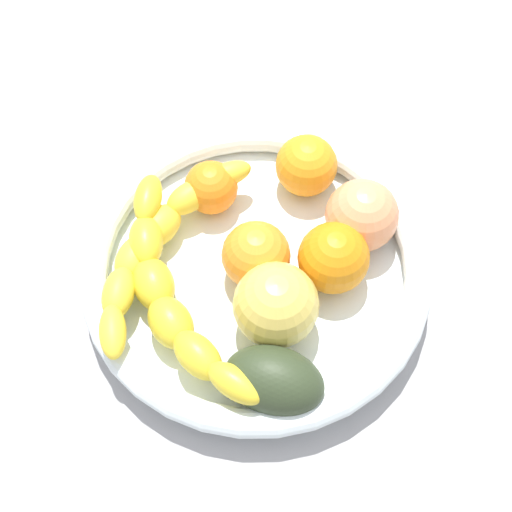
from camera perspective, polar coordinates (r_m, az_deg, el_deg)
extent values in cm
cube|color=#989698|center=(70.73, 0.00, -2.50)|extent=(120.00, 120.00, 3.00)
cylinder|color=white|center=(68.66, 0.00, -1.60)|extent=(30.48, 30.48, 1.68)
torus|color=white|center=(66.83, 0.00, -0.75)|extent=(32.24, 32.24, 2.51)
ellipsoid|color=yellow|center=(69.68, -2.33, 6.39)|extent=(5.23, 2.78, 2.31)
ellipsoid|color=yellow|center=(69.28, -5.20, 4.66)|extent=(5.42, 3.59, 2.81)
ellipsoid|color=yellow|center=(68.60, -7.60, 2.33)|extent=(5.94, 5.07, 3.30)
ellipsoid|color=yellow|center=(67.11, -9.47, -0.20)|extent=(5.99, 5.73, 3.30)
ellipsoid|color=yellow|center=(64.86, -10.73, -2.86)|extent=(5.23, 5.72, 2.81)
ellipsoid|color=yellow|center=(62.54, -11.17, -5.84)|extent=(3.98, 5.52, 2.31)
ellipsoid|color=yellow|center=(68.41, -8.46, 4.48)|extent=(5.08, 5.74, 2.57)
ellipsoid|color=yellow|center=(66.79, -8.63, 1.18)|extent=(4.87, 6.00, 3.12)
ellipsoid|color=yellow|center=(65.31, -8.02, -2.20)|extent=(4.53, 5.77, 3.67)
ellipsoid|color=yellow|center=(63.43, -6.69, -5.22)|extent=(3.87, 5.34, 3.67)
ellipsoid|color=yellow|center=(61.20, -4.59, -7.77)|extent=(4.32, 5.82, 3.12)
ellipsoid|color=yellow|center=(59.37, -1.66, -9.94)|extent=(4.64, 5.81, 2.57)
sphere|color=orange|center=(65.29, 6.10, -0.15)|extent=(6.51, 6.51, 6.51)
sphere|color=orange|center=(65.23, 0.20, 0.10)|extent=(6.26, 6.26, 6.26)
sphere|color=orange|center=(70.09, -3.30, 5.49)|extent=(5.19, 5.19, 5.19)
sphere|color=orange|center=(71.07, 3.97, 7.09)|extent=(6.04, 6.04, 6.04)
sphere|color=#DBBF52|center=(62.21, 1.57, -3.86)|extent=(7.47, 7.47, 7.47)
sphere|color=#F69863|center=(67.79, 8.30, 3.15)|extent=(6.84, 6.84, 6.84)
ellipsoid|color=#2E3A23|center=(60.60, 1.42, -9.73)|extent=(10.06, 10.04, 5.46)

